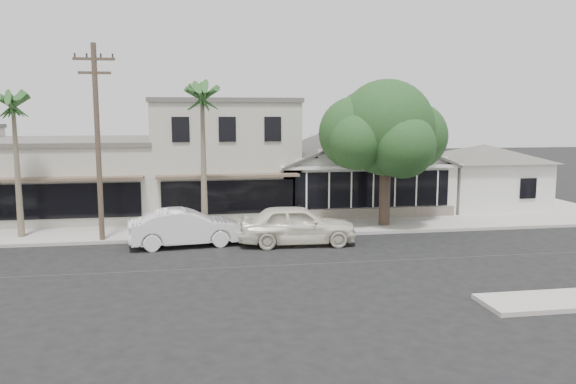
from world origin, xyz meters
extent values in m
plane|color=black|center=(0.00, 0.00, 0.00)|extent=(140.00, 140.00, 0.00)
cube|color=#9E9991|center=(-8.00, 6.75, 0.07)|extent=(90.00, 3.50, 0.15)
cube|color=beige|center=(5.00, 12.50, 1.50)|extent=(10.00, 8.00, 3.00)
cube|color=black|center=(5.00, 8.44, 1.75)|extent=(8.80, 0.10, 2.00)
cube|color=#60564C|center=(5.00, 8.45, 0.35)|extent=(9.60, 0.18, 0.70)
cube|color=beige|center=(13.20, 11.50, 1.50)|extent=(6.00, 6.00, 3.00)
cube|color=beige|center=(-3.00, 13.50, 3.25)|extent=(8.00, 10.00, 6.50)
cube|color=beige|center=(-12.00, 13.50, 2.10)|extent=(10.00, 10.00, 4.20)
cylinder|color=brown|center=(-9.00, 5.20, 4.50)|extent=(0.24, 0.24, 9.00)
cube|color=brown|center=(-9.00, 5.20, 8.30)|extent=(1.80, 0.12, 0.12)
cube|color=brown|center=(-9.00, 5.20, 7.70)|extent=(1.40, 0.12, 0.12)
imported|color=silver|center=(-0.19, 3.48, 0.91)|extent=(5.43, 2.40, 1.82)
imported|color=white|center=(-5.19, 4.01, 0.83)|extent=(5.22, 2.35, 1.66)
cylinder|color=#4A392D|center=(4.99, 6.46, 1.51)|extent=(0.57, 0.57, 3.03)
sphere|color=#1A3B18|center=(4.99, 6.46, 5.20)|extent=(4.92, 4.92, 4.92)
sphere|color=#1A3B18|center=(6.69, 7.03, 4.73)|extent=(3.59, 3.59, 3.59)
sphere|color=#1A3B18|center=(3.47, 6.84, 4.92)|extent=(3.78, 3.78, 3.78)
sphere|color=#1A3B18|center=(5.36, 5.04, 4.35)|extent=(3.22, 3.22, 3.22)
sphere|color=#1A3B18|center=(4.42, 7.97, 5.49)|extent=(3.40, 3.40, 3.40)
sphere|color=#1A3B18|center=(6.12, 7.78, 5.86)|extent=(3.03, 3.03, 3.03)
sphere|color=#1A3B18|center=(3.28, 5.70, 4.54)|extent=(2.84, 2.84, 2.84)
cone|color=#726651|center=(-4.31, 5.61, 3.24)|extent=(0.34, 0.34, 6.47)
cone|color=#726651|center=(-12.87, 6.52, 3.06)|extent=(0.33, 0.33, 6.12)
camera|label=1|loc=(-4.70, -21.14, 5.90)|focal=35.00mm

